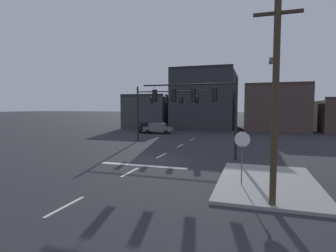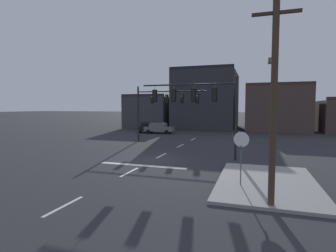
# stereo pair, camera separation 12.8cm
# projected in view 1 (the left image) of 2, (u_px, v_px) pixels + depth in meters

# --- Properties ---
(ground_plane) EXTENTS (400.00, 400.00, 0.00)m
(ground_plane) POSITION_uv_depth(u_px,v_px,m) (153.00, 160.00, 20.41)
(ground_plane) COLOR #2B2B30
(sidewalk_near_corner) EXTENTS (5.00, 8.00, 0.15)m
(sidewalk_near_corner) POSITION_uv_depth(u_px,v_px,m) (267.00, 182.00, 14.15)
(sidewalk_near_corner) COLOR gray
(sidewalk_near_corner) RESTS_ON ground
(stop_bar_paint) EXTENTS (6.40, 0.50, 0.01)m
(stop_bar_paint) POSITION_uv_depth(u_px,v_px,m) (143.00, 165.00, 18.51)
(stop_bar_paint) COLOR silver
(stop_bar_paint) RESTS_ON ground
(lane_centreline) EXTENTS (0.16, 26.40, 0.01)m
(lane_centreline) POSITION_uv_depth(u_px,v_px,m) (161.00, 156.00, 22.31)
(lane_centreline) COLOR silver
(lane_centreline) RESTS_ON ground
(signal_mast_near_side) EXTENTS (7.67, 0.35, 6.41)m
(signal_mast_near_side) POSITION_uv_depth(u_px,v_px,m) (201.00, 101.00, 20.96)
(signal_mast_near_side) COLOR black
(signal_mast_near_side) RESTS_ON ground
(signal_mast_far_side) EXTENTS (8.30, 0.37, 6.53)m
(signal_mast_far_side) POSITION_uv_depth(u_px,v_px,m) (161.00, 103.00, 30.70)
(signal_mast_far_side) COLOR black
(signal_mast_far_side) RESTS_ON ground
(stop_sign) EXTENTS (0.76, 0.64, 2.83)m
(stop_sign) POSITION_uv_depth(u_px,v_px,m) (242.00, 145.00, 13.32)
(stop_sign) COLOR #56565B
(stop_sign) RESTS_ON ground
(car_lot_nearside) EXTENTS (4.52, 2.06, 1.61)m
(car_lot_nearside) POSITION_uv_depth(u_px,v_px,m) (158.00, 128.00, 40.96)
(car_lot_nearside) COLOR slate
(car_lot_nearside) RESTS_ON ground
(car_lot_middle) EXTENTS (2.32, 4.60, 1.61)m
(car_lot_middle) POSITION_uv_depth(u_px,v_px,m) (147.00, 127.00, 43.04)
(car_lot_middle) COLOR black
(car_lot_middle) RESTS_ON ground
(utility_pole) EXTENTS (2.20, 2.26, 9.06)m
(utility_pole) POSITION_uv_depth(u_px,v_px,m) (275.00, 85.00, 10.50)
(utility_pole) COLOR #423323
(utility_pole) RESTS_ON ground
(building_row) EXTENTS (42.83, 13.91, 11.02)m
(building_row) POSITION_uv_depth(u_px,v_px,m) (231.00, 107.00, 49.49)
(building_row) COLOR #38383D
(building_row) RESTS_ON ground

